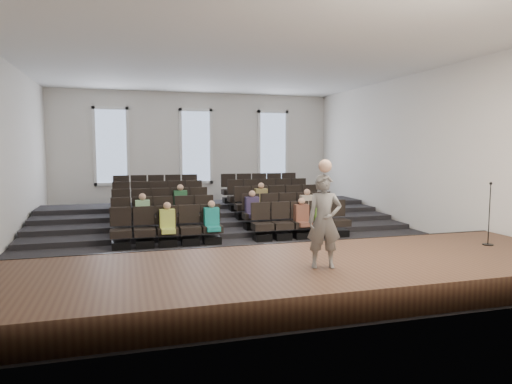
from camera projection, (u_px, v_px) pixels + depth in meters
The scene contains 13 objects.
ground at pixel (233, 238), 13.33m from camera, with size 14.00×14.00×0.00m, color black.
ceiling at pixel (232, 63), 12.86m from camera, with size 12.00×14.00×0.02m, color white.
wall_back at pixel (196, 151), 19.81m from camera, with size 12.00×0.04×5.00m, color silver.
wall_front at pixel (346, 156), 6.38m from camera, with size 12.00×0.04×5.00m, color silver.
wall_right at pixel (413, 152), 14.75m from camera, with size 0.04×14.00×5.00m, color silver.
stage at pixel (295, 277), 8.43m from camera, with size 11.80×3.60×0.50m, color #4C3220.
stage_lip at pixel (267, 255), 10.12m from camera, with size 11.80×0.06×0.52m, color black.
risers at pixel (213, 216), 16.35m from camera, with size 11.80×4.80×0.60m.
seating_rows at pixel (222, 208), 14.74m from camera, with size 6.80×4.70×1.67m.
windows at pixel (196, 146), 19.73m from camera, with size 8.44×0.10×3.24m.
audience at pixel (240, 210), 13.54m from camera, with size 5.45×2.64×1.10m.
speaker at pixel (324, 221), 8.04m from camera, with size 0.61×0.40×1.66m, color slate.
mic_stand at pixel (489, 226), 9.97m from camera, with size 0.23×0.23×1.39m.
Camera 1 is at (-2.97, -12.82, 2.61)m, focal length 32.00 mm.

